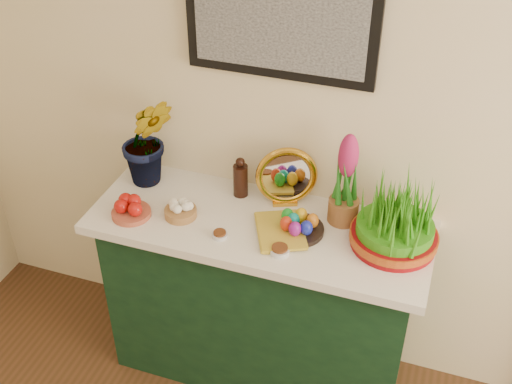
% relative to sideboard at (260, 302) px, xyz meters
% --- Properties ---
extents(sideboard, '(1.30, 0.45, 0.85)m').
position_rel_sideboard_xyz_m(sideboard, '(0.00, 0.00, 0.00)').
color(sideboard, '#13351B').
rests_on(sideboard, ground).
extents(tablecloth, '(1.40, 0.55, 0.04)m').
position_rel_sideboard_xyz_m(tablecloth, '(0.00, 0.00, 0.45)').
color(tablecloth, white).
rests_on(tablecloth, sideboard).
extents(hyacinth_green, '(0.35, 0.33, 0.55)m').
position_rel_sideboard_xyz_m(hyacinth_green, '(-0.55, 0.12, 0.74)').
color(hyacinth_green, '#23761D').
rests_on(hyacinth_green, tablecloth).
extents(apple_bowl, '(0.21, 0.21, 0.08)m').
position_rel_sideboard_xyz_m(apple_bowl, '(-0.51, -0.14, 0.50)').
color(apple_bowl, '#AB4F36').
rests_on(apple_bowl, tablecloth).
extents(garlic_basket, '(0.14, 0.14, 0.07)m').
position_rel_sideboard_xyz_m(garlic_basket, '(-0.32, -0.07, 0.50)').
color(garlic_basket, '#A57442').
rests_on(garlic_basket, tablecloth).
extents(vinegar_cruet, '(0.06, 0.06, 0.19)m').
position_rel_sideboard_xyz_m(vinegar_cruet, '(-0.14, 0.15, 0.55)').
color(vinegar_cruet, black).
rests_on(vinegar_cruet, tablecloth).
extents(mirror, '(0.26, 0.15, 0.26)m').
position_rel_sideboard_xyz_m(mirror, '(0.06, 0.16, 0.59)').
color(mirror, gold).
rests_on(mirror, tablecloth).
extents(book, '(0.25, 0.29, 0.03)m').
position_rel_sideboard_xyz_m(book, '(0.02, -0.09, 0.48)').
color(book, gold).
rests_on(book, tablecloth).
extents(spice_dish_left, '(0.06, 0.06, 0.03)m').
position_rel_sideboard_xyz_m(spice_dish_left, '(-0.12, -0.15, 0.48)').
color(spice_dish_left, silver).
rests_on(spice_dish_left, tablecloth).
extents(spice_dish_right, '(0.08, 0.08, 0.03)m').
position_rel_sideboard_xyz_m(spice_dish_right, '(0.13, -0.16, 0.48)').
color(spice_dish_right, silver).
rests_on(spice_dish_right, tablecloth).
extents(egg_plate, '(0.23, 0.23, 0.09)m').
position_rel_sideboard_xyz_m(egg_plate, '(0.16, -0.02, 0.50)').
color(egg_plate, black).
rests_on(egg_plate, tablecloth).
extents(hyacinth_pink, '(0.12, 0.12, 0.40)m').
position_rel_sideboard_xyz_m(hyacinth_pink, '(0.32, 0.12, 0.65)').
color(hyacinth_pink, brown).
rests_on(hyacinth_pink, tablecloth).
extents(wheatgrass_sabzeh, '(0.34, 0.34, 0.28)m').
position_rel_sideboard_xyz_m(wheatgrass_sabzeh, '(0.53, 0.03, 0.59)').
color(wheatgrass_sabzeh, maroon).
rests_on(wheatgrass_sabzeh, tablecloth).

